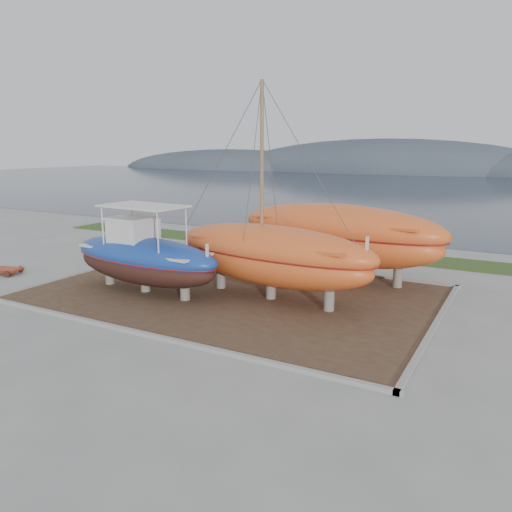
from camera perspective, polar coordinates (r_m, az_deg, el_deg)
The scene contains 11 objects.
ground at distance 20.36m, azimuth -8.64°, elevation -7.15°, with size 140.00×140.00×0.00m, color gray.
dirt_patch at distance 23.48m, azimuth -2.71°, elevation -4.28°, with size 18.00×12.00×0.06m, color #422D1E.
curb_frame at distance 23.47m, azimuth -2.71°, elevation -4.18°, with size 18.60×12.60×0.15m, color gray, non-canonical shape.
grass_strip at distance 33.52m, azimuth 7.61°, elevation 0.71°, with size 44.00×3.00×0.08m, color #284219.
sea at distance 86.23m, azimuth 21.04°, elevation 7.07°, with size 260.00×100.00×0.04m, color #182331, non-canonical shape.
mountain_ridge at distance 140.81m, azimuth 24.27°, elevation 8.56°, with size 200.00×36.00×20.00m, color #333D49, non-canonical shape.
blue_caique at distance 23.79m, azimuth -12.72°, elevation 0.81°, with size 8.52×2.66×4.10m, color #183C97, non-canonical shape.
white_dinghy at distance 27.53m, azimuth -9.65°, elevation -0.53°, with size 4.19×1.57×1.26m, color silver, non-canonical shape.
orange_sailboat at distance 21.71m, azimuth 1.78°, elevation 7.17°, with size 10.16×2.99×9.45m, color #D95721, non-canonical shape.
orange_bare_hull at distance 26.17m, azimuth 9.32°, elevation 1.58°, with size 11.38×3.41×3.73m, color #D95721, non-canonical shape.
red_trailer at distance 30.17m, azimuth -26.68°, elevation -1.58°, with size 2.36×1.18×0.33m, color #9A2B11, non-canonical shape.
Camera 1 is at (11.80, -15.15, 6.76)m, focal length 35.00 mm.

